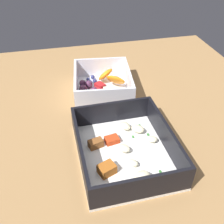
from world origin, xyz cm
name	(u,v)px	position (x,y,z in cm)	size (l,w,h in cm)	color
table_surface	(115,119)	(0.00, 0.00, 1.00)	(80.00, 80.00, 2.00)	#9E7547
pasta_container	(124,149)	(-12.31, 1.26, 3.64)	(20.80, 17.26, 5.44)	white
fruit_bowl	(102,86)	(9.95, 1.06, 3.96)	(17.44, 15.51, 5.68)	white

